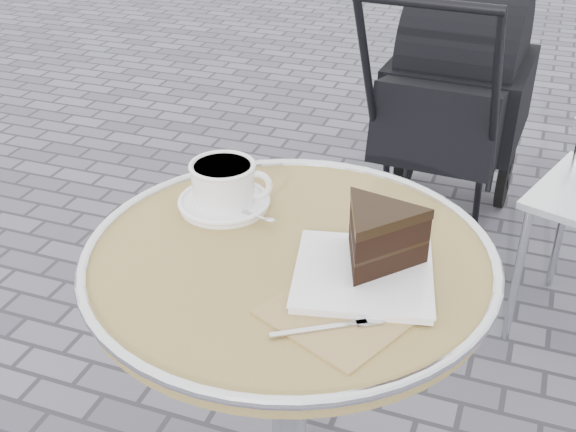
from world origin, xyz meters
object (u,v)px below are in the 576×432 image
(cappuccino_set, at_px, (225,188))
(baby_stroller, at_px, (451,114))
(cafe_table, at_px, (289,328))
(cake_plate_set, at_px, (374,245))

(cappuccino_set, distance_m, baby_stroller, 1.39)
(cafe_table, relative_size, cappuccino_set, 3.73)
(cappuccino_set, height_order, baby_stroller, baby_stroller)
(cafe_table, height_order, cappuccino_set, cappuccino_set)
(cafe_table, bearing_deg, cappuccino_set, 146.89)
(cafe_table, bearing_deg, cake_plate_set, -2.80)
(cafe_table, xyz_separation_m, cappuccino_set, (-0.17, 0.11, 0.20))
(cake_plate_set, bearing_deg, baby_stroller, 80.08)
(cafe_table, bearing_deg, baby_stroller, 86.90)
(cappuccino_set, xyz_separation_m, baby_stroller, (0.25, 1.33, -0.34))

